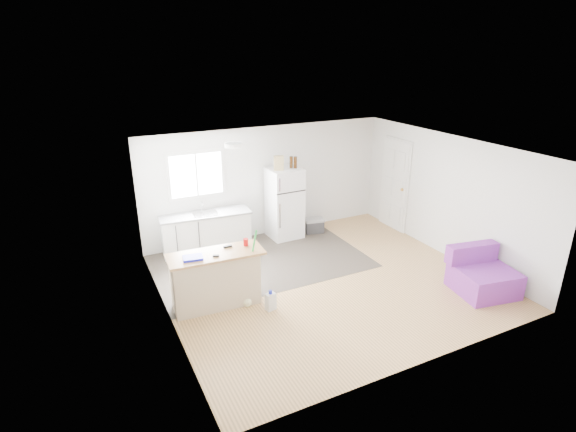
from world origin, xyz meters
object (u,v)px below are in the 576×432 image
object	(u,v)px
cooler	(314,225)
purple_seat	(482,276)
cleaner_jug	(271,301)
blue_tray	(193,258)
mop	(248,292)
bottle_left	(295,162)
peninsula	(216,279)
bottle_right	(291,162)
kitchen_cabinets	(206,232)
red_cup	(246,242)
cardboard_box	(279,163)
refrigerator	(285,203)

from	to	relation	value
cooler	purple_seat	bearing A→B (deg)	-57.50
cleaner_jug	blue_tray	size ratio (longest dim) A/B	1.16
cooler	mop	size ratio (longest dim) A/B	0.36
purple_seat	cleaner_jug	size ratio (longest dim) A/B	3.10
purple_seat	cleaner_jug	world-z (taller)	purple_seat
cooler	bottle_left	world-z (taller)	bottle_left
peninsula	cooler	bearing A→B (deg)	37.22
peninsula	cleaner_jug	distance (m)	0.95
bottle_right	cleaner_jug	bearing A→B (deg)	-122.89
kitchen_cabinets	blue_tray	xyz separation A→B (m)	(-0.82, -2.14, 0.53)
peninsula	cooler	distance (m)	3.52
kitchen_cabinets	red_cup	distance (m)	2.13
red_cup	cardboard_box	world-z (taller)	cardboard_box
peninsula	bottle_left	distance (m)	3.38
cleaner_jug	cardboard_box	bearing A→B (deg)	50.05
kitchen_cabinets	bottle_right	distance (m)	2.29
peninsula	bottle_right	world-z (taller)	bottle_right
cardboard_box	bottle_left	bearing A→B (deg)	-1.27
peninsula	refrigerator	xyz separation A→B (m)	(2.23, 2.05, 0.30)
cooler	red_cup	size ratio (longest dim) A/B	4.00
refrigerator	blue_tray	size ratio (longest dim) A/B	5.14
cooler	blue_tray	world-z (taller)	blue_tray
kitchen_cabinets	cleaner_jug	size ratio (longest dim) A/B	5.37
kitchen_cabinets	purple_seat	size ratio (longest dim) A/B	1.73
cooler	blue_tray	xyz separation A→B (m)	(-3.26, -1.99, 0.78)
mop	blue_tray	size ratio (longest dim) A/B	4.41
cleaner_jug	blue_tray	xyz separation A→B (m)	(-1.07, 0.49, 0.79)
purple_seat	bottle_right	bearing A→B (deg)	127.17
blue_tray	mop	bearing A→B (deg)	-13.14
bottle_left	refrigerator	bearing A→B (deg)	163.87
refrigerator	bottle_right	world-z (taller)	bottle_right
refrigerator	cooler	distance (m)	0.92
cooler	cleaner_jug	distance (m)	3.31
red_cup	blue_tray	bearing A→B (deg)	-174.02
blue_tray	bottle_right	distance (m)	3.51
mop	red_cup	world-z (taller)	mop
peninsula	mop	xyz separation A→B (m)	(0.46, -0.23, -0.24)
red_cup	cleaner_jug	bearing A→B (deg)	-74.00
kitchen_cabinets	bottle_left	bearing A→B (deg)	1.98
mop	blue_tray	world-z (taller)	mop
kitchen_cabinets	bottle_left	world-z (taller)	bottle_left
cleaner_jug	bottle_left	distance (m)	3.40
refrigerator	cleaner_jug	xyz separation A→B (m)	(-1.51, -2.57, -0.62)
purple_seat	mop	xyz separation A→B (m)	(-3.75, 1.36, -0.05)
refrigerator	bottle_right	xyz separation A→B (m)	(0.15, -0.01, 0.90)
cardboard_box	mop	bearing A→B (deg)	-125.95
cleaner_jug	cardboard_box	world-z (taller)	cardboard_box
cleaner_jug	mop	world-z (taller)	mop
red_cup	purple_seat	bearing A→B (deg)	-24.20
purple_seat	bottle_right	size ratio (longest dim) A/B	4.30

